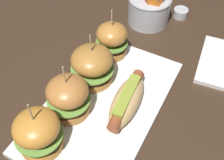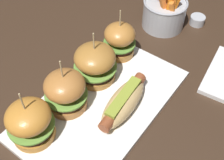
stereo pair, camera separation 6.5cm
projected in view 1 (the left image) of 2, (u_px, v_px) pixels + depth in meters
ground_plane at (104, 107)px, 0.67m from camera, size 3.00×3.00×0.00m
platter_main at (104, 105)px, 0.67m from camera, size 0.41×0.24×0.01m
hot_dog at (127, 100)px, 0.64m from camera, size 0.17×0.07×0.05m
slider_far_left at (38, 132)px, 0.56m from camera, size 0.10×0.10×0.14m
slider_center_left at (68, 97)px, 0.61m from camera, size 0.10×0.10×0.14m
slider_center_right at (92, 65)px, 0.67m from camera, size 0.10×0.10×0.14m
slider_far_right at (112, 39)px, 0.74m from camera, size 0.08×0.08×0.14m
fries_bucket at (149, 9)px, 0.85m from camera, size 0.13×0.13×0.14m
sauce_ramekin at (181, 13)px, 0.89m from camera, size 0.04×0.04×0.03m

